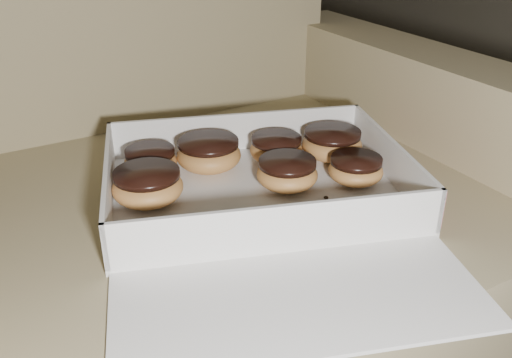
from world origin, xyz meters
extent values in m
cube|color=#9C8A63|center=(0.51, -0.21, 0.23)|extent=(0.77, 0.77, 0.45)
cube|color=#9C8A63|center=(0.93, -0.21, 0.30)|extent=(0.13, 0.77, 0.60)
cube|color=white|center=(0.55, -0.28, 0.46)|extent=(0.50, 0.43, 0.01)
cube|color=white|center=(0.60, -0.13, 0.49)|extent=(0.40, 0.14, 0.06)
cube|color=white|center=(0.50, -0.43, 0.49)|extent=(0.40, 0.14, 0.06)
cube|color=white|center=(0.35, -0.21, 0.49)|extent=(0.11, 0.30, 0.06)
cube|color=white|center=(0.74, -0.34, 0.49)|extent=(0.11, 0.30, 0.06)
cube|color=#DA576A|center=(0.75, -0.35, 0.49)|extent=(0.10, 0.29, 0.05)
cube|color=white|center=(0.47, -0.51, 0.45)|extent=(0.45, 0.30, 0.01)
ellipsoid|color=#BB8A41|center=(0.40, -0.23, 0.48)|extent=(0.10, 0.10, 0.05)
cylinder|color=black|center=(0.40, -0.23, 0.50)|extent=(0.09, 0.09, 0.01)
ellipsoid|color=#BB8A41|center=(0.52, -0.18, 0.48)|extent=(0.10, 0.10, 0.05)
cylinder|color=black|center=(0.52, -0.18, 0.50)|extent=(0.09, 0.09, 0.01)
ellipsoid|color=#BB8A41|center=(0.63, -0.21, 0.48)|extent=(0.09, 0.09, 0.04)
cylinder|color=black|center=(0.63, -0.21, 0.50)|extent=(0.08, 0.08, 0.01)
ellipsoid|color=#BB8A41|center=(0.59, -0.29, 0.48)|extent=(0.09, 0.09, 0.04)
cylinder|color=black|center=(0.59, -0.29, 0.50)|extent=(0.08, 0.08, 0.01)
ellipsoid|color=#BB8A41|center=(0.43, -0.15, 0.48)|extent=(0.08, 0.08, 0.04)
cylinder|color=black|center=(0.43, -0.15, 0.50)|extent=(0.08, 0.08, 0.01)
ellipsoid|color=#BB8A41|center=(0.71, -0.24, 0.48)|extent=(0.10, 0.10, 0.05)
cylinder|color=black|center=(0.71, -0.24, 0.50)|extent=(0.09, 0.09, 0.01)
ellipsoid|color=#BB8A41|center=(0.69, -0.33, 0.48)|extent=(0.08, 0.08, 0.04)
cylinder|color=black|center=(0.69, -0.33, 0.50)|extent=(0.08, 0.08, 0.01)
ellipsoid|color=black|center=(0.63, -0.37, 0.46)|extent=(0.01, 0.01, 0.00)
ellipsoid|color=black|center=(0.62, -0.35, 0.46)|extent=(0.01, 0.01, 0.00)
ellipsoid|color=black|center=(0.60, -0.37, 0.46)|extent=(0.01, 0.01, 0.00)
ellipsoid|color=black|center=(0.35, -0.34, 0.46)|extent=(0.01, 0.01, 0.00)
camera|label=1|loc=(0.18, -0.92, 0.86)|focal=40.00mm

